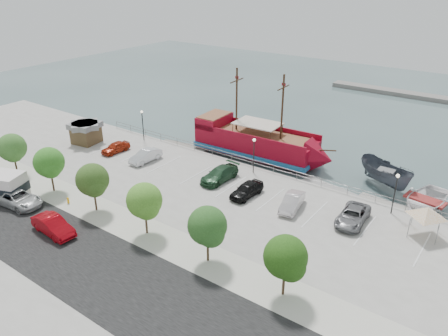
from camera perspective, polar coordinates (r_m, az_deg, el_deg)
The scene contains 32 objects.
ground at distance 47.13m, azimuth -0.43°, elevation -4.44°, with size 160.00×160.00×0.00m, color #364849.
land_slab at distance 35.39m, azimuth -21.92°, elevation -17.23°, with size 100.00×58.00×1.20m, color gray.
street at distance 37.03m, azimuth -15.58°, elevation -12.82°, with size 100.00×8.00×0.04m, color black.
sidewalk at distance 40.16m, azimuth -8.98°, elevation -8.82°, with size 100.00×4.00×0.05m, color beige.
seawall_railing at distance 52.25m, azimuth 4.61°, elevation 0.44°, with size 50.00×0.06×1.00m.
far_shore at distance 92.12m, azimuth 25.93°, elevation 8.17°, with size 40.00×3.00×0.80m, color slate.
pirate_ship at distance 56.82m, azimuth 5.37°, elevation 3.01°, with size 19.12×6.08×11.97m.
patrol_boat at distance 52.68m, azimuth 20.33°, elevation -1.02°, with size 2.80×7.45×2.88m, color #444953.
speedboat at distance 49.99m, azimuth 24.72°, elevation -4.13°, with size 5.23×7.33×1.52m, color white.
dock_west at distance 61.00m, azimuth -5.37°, elevation 2.76°, with size 7.05×2.01×0.40m, color gray.
dock_mid at distance 50.69m, azimuth 13.49°, elevation -2.70°, with size 6.71×1.92×0.38m, color gray.
dock_east at distance 49.03m, azimuth 20.57°, elevation -4.70°, with size 6.49×1.85×0.37m, color gray.
shed at distance 62.49m, azimuth -17.60°, elevation 4.50°, with size 3.94×3.94×2.86m.
canopy_tent at distance 42.53m, azimuth 25.11°, elevation -4.81°, with size 4.13×4.13×3.12m.
street_van at distance 48.82m, azimuth -25.37°, elevation -3.61°, with size 2.56×5.55×1.54m, color #A4A6A6.
street_sedan at distance 42.59m, azimuth -21.41°, elevation -7.03°, with size 1.70×4.88×1.61m, color #9C050E.
fire_hydrant at distance 47.39m, azimuth -19.70°, elevation -3.98°, with size 0.24×0.24×0.69m.
lamp_post_left at distance 61.03m, azimuth -10.61°, elevation 6.19°, with size 0.36×0.36×4.28m.
lamp_post_mid at distance 50.27m, azimuth 3.93°, elevation 2.45°, with size 0.36×0.36×4.28m.
lamp_post_right at distance 44.80m, azimuth 21.53°, elevation -2.30°, with size 0.36×0.36×4.28m.
tree_a at distance 54.89m, azimuth -25.93°, elevation 2.27°, with size 3.30×3.20×5.00m.
tree_b at distance 49.15m, azimuth -21.85°, elevation 0.53°, with size 3.30×3.20×5.00m.
tree_c at distance 43.79m, azimuth -16.75°, elevation -1.66°, with size 3.30×3.20×5.00m.
tree_d at distance 38.95m, azimuth -10.28°, elevation -4.41°, with size 3.30×3.20×5.00m.
tree_e at distance 34.85m, azimuth -2.07°, elevation -7.78°, with size 3.30×3.20×5.00m.
tree_f at distance 31.77m, azimuth 8.20°, elevation -11.70°, with size 3.30×3.20×5.00m.
parked_car_a at distance 58.43m, azimuth -13.98°, elevation 2.64°, with size 1.60×3.98×1.36m, color #A12710.
parked_car_b at distance 54.83m, azimuth -10.21°, elevation 1.56°, with size 1.55×4.43×1.46m, color silver.
parked_car_d at distance 49.11m, azimuth -0.58°, elevation -0.84°, with size 2.14×5.27×1.53m, color #1F4227.
parked_car_e at distance 45.92m, azimuth 2.99°, elevation -2.83°, with size 1.78×4.41×1.50m, color black.
parked_car_f at distance 44.07m, azimuth 8.87°, elevation -4.43°, with size 1.55×4.44×1.46m, color silver.
parked_car_g at distance 43.05m, azimuth 16.46°, elevation -6.02°, with size 2.38×5.15×1.43m, color slate.
Camera 1 is at (24.26, -33.12, 22.13)m, focal length 35.00 mm.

